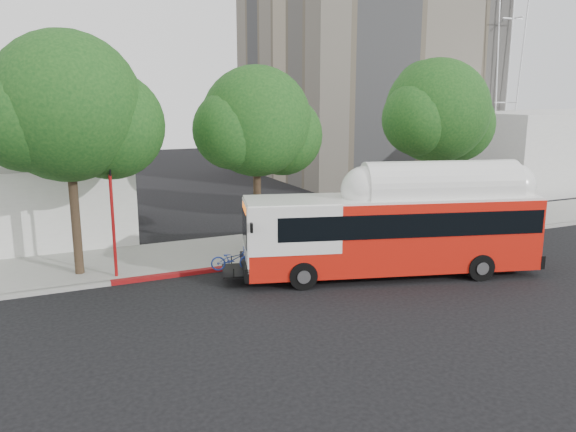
{
  "coord_description": "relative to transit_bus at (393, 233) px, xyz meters",
  "views": [
    {
      "loc": [
        -10.28,
        -18.0,
        7.23
      ],
      "look_at": [
        -0.78,
        3.0,
        2.3
      ],
      "focal_mm": 35.0,
      "sensor_mm": 36.0,
      "label": 1
    }
  ],
  "objects": [
    {
      "name": "ground",
      "position": [
        -2.76,
        -0.41,
        -1.76
      ],
      "size": [
        120.0,
        120.0,
        0.0
      ],
      "primitive_type": "plane",
      "color": "black",
      "rests_on": "ground"
    },
    {
      "name": "sidewalk",
      "position": [
        -2.76,
        6.09,
        -1.69
      ],
      "size": [
        60.0,
        5.0,
        0.15
      ],
      "primitive_type": "cube",
      "color": "gray",
      "rests_on": "ground"
    },
    {
      "name": "curb_strip",
      "position": [
        -2.76,
        3.49,
        -1.69
      ],
      "size": [
        60.0,
        0.3,
        0.15
      ],
      "primitive_type": "cube",
      "color": "gray",
      "rests_on": "ground"
    },
    {
      "name": "red_curb_segment",
      "position": [
        -5.76,
        3.49,
        -1.68
      ],
      "size": [
        10.0,
        0.32,
        0.16
      ],
      "primitive_type": "cube",
      "color": "maroon",
      "rests_on": "ground"
    },
    {
      "name": "street_tree_left",
      "position": [
        -11.28,
        5.14,
        4.84
      ],
      "size": [
        6.67,
        5.8,
        9.74
      ],
      "color": "#2D2116",
      "rests_on": "ground"
    },
    {
      "name": "street_tree_mid",
      "position": [
        -3.35,
        5.64,
        4.14
      ],
      "size": [
        5.75,
        5.0,
        8.62
      ],
      "color": "#2D2116",
      "rests_on": "ground"
    },
    {
      "name": "street_tree_right",
      "position": [
        6.68,
        5.44,
        4.49
      ],
      "size": [
        6.21,
        5.4,
        9.18
      ],
      "color": "#2D2116",
      "rests_on": "ground"
    },
    {
      "name": "horizon_block",
      "position": [
        27.24,
        15.59,
        1.24
      ],
      "size": [
        20.0,
        12.0,
        6.0
      ],
      "primitive_type": "cube",
      "color": "silver",
      "rests_on": "ground"
    },
    {
      "name": "transit_bus",
      "position": [
        0.0,
        0.0,
        0.0
      ],
      "size": [
        12.88,
        5.69,
        3.77
      ],
      "rotation": [
        0.0,
        0.0,
        -0.28
      ],
      "color": "red",
      "rests_on": "ground"
    },
    {
      "name": "signal_pole",
      "position": [
        -10.44,
        4.07,
        0.54
      ],
      "size": [
        0.13,
        0.43,
        4.5
      ],
      "color": "#AC1213",
      "rests_on": "ground"
    }
  ]
}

